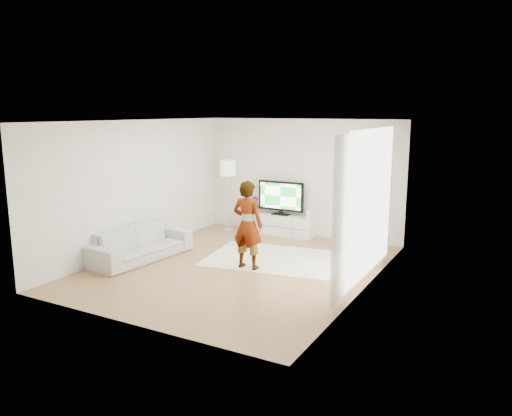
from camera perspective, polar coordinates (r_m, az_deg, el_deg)
The scene contains 17 objects.
floor at distance 9.76m, azimuth -2.07°, elevation -6.76°, with size 6.00×6.00×0.00m, color #AC7C4D.
ceiling at distance 9.30m, azimuth -2.19°, elevation 9.91°, with size 6.00×6.00×0.00m, color white.
wall_left at distance 10.91m, azimuth -13.49°, elevation 2.40°, with size 0.02×6.00×2.80m, color silver.
wall_right at distance 8.44m, azimuth 12.60°, elevation -0.04°, with size 0.02×6.00×2.80m, color silver.
wall_back at distance 12.07m, azimuth 5.20°, elevation 3.47°, with size 5.00×0.02×2.80m, color silver.
wall_front at distance 7.07m, azimuth -14.69°, elevation -2.27°, with size 5.00×0.02×2.80m, color silver.
window at distance 8.72m, azimuth 13.04°, elevation 0.63°, with size 0.01×2.60×2.50m, color white.
curtain_near at distance 7.55m, azimuth 9.71°, elevation -1.62°, with size 0.04×0.70×2.60m, color white.
curtain_far at distance 10.00m, azimuth 14.62°, elevation 1.28°, with size 0.04×0.70×2.60m, color white.
media_console at distance 12.25m, azimuth 2.77°, elevation -1.90°, with size 1.71×0.49×0.48m.
television at distance 12.14m, azimuth 2.86°, elevation 1.30°, with size 1.19×0.23×0.83m.
game_console at distance 11.88m, azimuth 6.03°, elevation -0.65°, with size 0.06×0.16×0.21m.
potted_plant at distance 12.49m, azimuth -0.20°, elevation 0.42°, with size 0.22×0.22×0.40m, color #3F7238.
rug at distance 10.27m, azimuth 2.17°, elevation -5.81°, with size 2.73×1.96×0.01m, color white.
player at distance 9.45m, azimuth -0.96°, elevation -1.93°, with size 0.62×0.41×1.70m, color #334772.
sofa at distance 10.44m, azimuth -13.11°, elevation -3.99°, with size 2.24×0.87×0.65m, color #A7A7A2.
floor_lamp at distance 12.47m, azimuth -3.24°, elevation 4.24°, with size 0.40×0.40×1.78m.
Camera 1 is at (4.77, -7.98, 2.99)m, focal length 35.00 mm.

